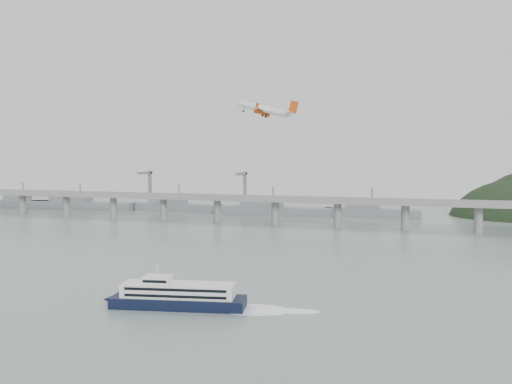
% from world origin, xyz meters
% --- Properties ---
extents(ground, '(900.00, 900.00, 0.00)m').
position_xyz_m(ground, '(0.00, 0.00, 0.00)').
color(ground, slate).
rests_on(ground, ground).
extents(bridge, '(800.00, 22.00, 23.90)m').
position_xyz_m(bridge, '(-1.15, 200.00, 17.65)').
color(bridge, gray).
rests_on(bridge, ground).
extents(distant_fleet, '(453.00, 60.90, 40.00)m').
position_xyz_m(distant_fleet, '(-155.36, 265.08, 6.22)').
color(distant_fleet, slate).
rests_on(distant_fleet, ground).
extents(ferry, '(77.98, 24.46, 14.81)m').
position_xyz_m(ferry, '(-2.94, -26.42, 4.02)').
color(ferry, black).
rests_on(ferry, ground).
extents(airliner, '(40.34, 36.48, 12.68)m').
position_xyz_m(airliner, '(-7.87, 98.10, 81.49)').
color(airliner, silver).
rests_on(airliner, ground).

